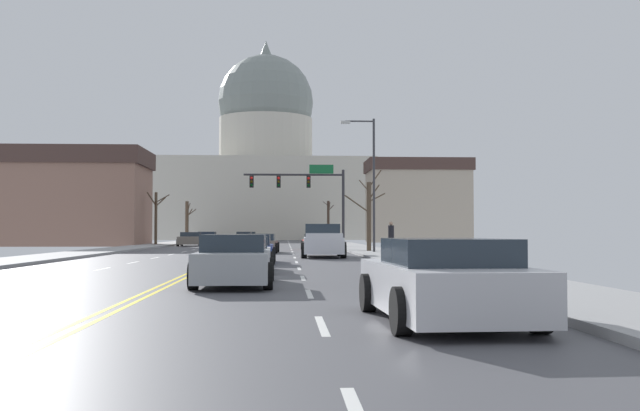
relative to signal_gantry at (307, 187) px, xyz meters
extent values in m
cube|color=#4C4C51|center=(-4.72, -16.40, -4.78)|extent=(14.00, 180.00, 0.06)
cube|color=yellow|center=(-4.84, -16.40, -4.74)|extent=(0.10, 176.40, 0.00)
cube|color=yellow|center=(-4.60, -16.40, -4.74)|extent=(0.10, 176.40, 0.00)
cube|color=silver|center=(-1.22, -45.70, -4.74)|extent=(0.12, 2.20, 0.00)
cube|color=silver|center=(-1.22, -40.50, -4.74)|extent=(0.12, 2.20, 0.00)
cube|color=silver|center=(-1.22, -35.30, -4.74)|extent=(0.12, 2.20, 0.00)
cube|color=silver|center=(-1.22, -30.10, -4.74)|extent=(0.12, 2.20, 0.00)
cube|color=silver|center=(-1.22, -24.90, -4.74)|extent=(0.12, 2.20, 0.00)
cube|color=silver|center=(-1.22, -19.70, -4.74)|extent=(0.12, 2.20, 0.00)
cube|color=silver|center=(-1.22, -14.50, -4.74)|extent=(0.12, 2.20, 0.00)
cube|color=silver|center=(-1.22, -9.30, -4.74)|extent=(0.12, 2.20, 0.00)
cube|color=silver|center=(-1.22, -4.10, -4.74)|extent=(0.12, 2.20, 0.00)
cube|color=silver|center=(-1.22, 1.10, -4.74)|extent=(0.12, 2.20, 0.00)
cube|color=silver|center=(-1.22, 6.30, -4.74)|extent=(0.12, 2.20, 0.00)
cube|color=silver|center=(-1.22, 11.50, -4.74)|extent=(0.12, 2.20, 0.00)
cube|color=silver|center=(-1.22, 16.70, -4.74)|extent=(0.12, 2.20, 0.00)
cube|color=silver|center=(-1.22, 21.90, -4.74)|extent=(0.12, 2.20, 0.00)
cube|color=silver|center=(-1.22, 27.10, -4.74)|extent=(0.12, 2.20, 0.00)
cube|color=silver|center=(-1.22, 32.30, -4.74)|extent=(0.12, 2.20, 0.00)
cube|color=silver|center=(-1.22, 37.50, -4.74)|extent=(0.12, 2.20, 0.00)
cube|color=silver|center=(-1.22, 42.70, -4.74)|extent=(0.12, 2.20, 0.00)
cube|color=silver|center=(-1.22, 47.90, -4.74)|extent=(0.12, 2.20, 0.00)
cube|color=silver|center=(-8.22, -35.30, -4.74)|extent=(0.12, 2.20, 0.00)
cube|color=silver|center=(-8.22, -30.10, -4.74)|extent=(0.12, 2.20, 0.00)
cube|color=silver|center=(-8.22, -24.90, -4.74)|extent=(0.12, 2.20, 0.00)
cube|color=silver|center=(-8.22, -19.70, -4.74)|extent=(0.12, 2.20, 0.00)
cube|color=silver|center=(-8.22, -14.50, -4.74)|extent=(0.12, 2.20, 0.00)
cube|color=silver|center=(-8.22, -9.30, -4.74)|extent=(0.12, 2.20, 0.00)
cube|color=silver|center=(-8.22, -4.10, -4.74)|extent=(0.12, 2.20, 0.00)
cube|color=silver|center=(-8.22, 1.10, -4.74)|extent=(0.12, 2.20, 0.00)
cube|color=silver|center=(-8.22, 6.30, -4.74)|extent=(0.12, 2.20, 0.00)
cube|color=silver|center=(-8.22, 11.50, -4.74)|extent=(0.12, 2.20, 0.00)
cube|color=silver|center=(-8.22, 16.70, -4.74)|extent=(0.12, 2.20, 0.00)
cube|color=silver|center=(-8.22, 21.90, -4.74)|extent=(0.12, 2.20, 0.00)
cube|color=silver|center=(-8.22, 27.10, -4.74)|extent=(0.12, 2.20, 0.00)
cube|color=silver|center=(-8.22, 32.30, -4.74)|extent=(0.12, 2.20, 0.00)
cube|color=silver|center=(-8.22, 37.50, -4.74)|extent=(0.12, 2.20, 0.00)
cube|color=silver|center=(-8.22, 42.70, -4.74)|extent=(0.12, 2.20, 0.00)
cube|color=silver|center=(-8.22, 47.90, -4.74)|extent=(0.12, 2.20, 0.00)
cube|color=#9B9B9B|center=(3.78, -16.40, -4.68)|extent=(3.00, 180.00, 0.14)
cube|color=#9B9B9B|center=(-13.22, -16.40, -4.68)|extent=(3.00, 180.00, 0.14)
cylinder|color=#28282D|center=(2.88, 0.02, -1.60)|extent=(0.22, 0.22, 6.01)
cylinder|color=#28282D|center=(-1.02, 0.02, 1.00)|extent=(7.80, 0.16, 0.16)
cube|color=black|center=(0.15, 0.02, 0.44)|extent=(0.32, 0.28, 0.92)
sphere|color=red|center=(0.15, -0.14, 0.72)|extent=(0.22, 0.22, 0.22)
sphere|color=#332B05|center=(0.15, -0.14, 0.44)|extent=(0.22, 0.22, 0.22)
sphere|color=black|center=(0.15, -0.14, 0.16)|extent=(0.22, 0.22, 0.22)
cube|color=black|center=(-2.19, 0.02, 0.44)|extent=(0.32, 0.28, 0.92)
sphere|color=red|center=(-2.19, -0.14, 0.72)|extent=(0.22, 0.22, 0.22)
sphere|color=#332B05|center=(-2.19, -0.14, 0.44)|extent=(0.22, 0.22, 0.22)
sphere|color=black|center=(-2.19, -0.14, 0.16)|extent=(0.22, 0.22, 0.22)
cube|color=black|center=(-4.30, 0.02, 0.44)|extent=(0.32, 0.28, 0.92)
sphere|color=red|center=(-4.30, -0.14, 0.72)|extent=(0.22, 0.22, 0.22)
sphere|color=#332B05|center=(-4.30, -0.14, 0.44)|extent=(0.22, 0.22, 0.22)
sphere|color=black|center=(-4.30, -0.14, 0.16)|extent=(0.22, 0.22, 0.22)
cube|color=#146033|center=(1.16, 0.04, 1.45)|extent=(1.90, 0.06, 0.70)
cylinder|color=#333338|center=(3.48, -14.45, -0.72)|extent=(0.14, 0.14, 7.78)
cylinder|color=#333338|center=(2.64, -14.45, 3.03)|extent=(1.67, 0.09, 0.09)
cube|color=#B2B2AD|center=(1.81, -14.45, 2.96)|extent=(0.56, 0.24, 0.16)
cube|color=beige|center=(-4.72, 59.26, 1.41)|extent=(33.30, 22.30, 12.31)
cylinder|color=beige|center=(-4.72, 59.26, 11.11)|extent=(14.96, 14.96, 7.09)
sphere|color=gray|center=(-4.72, 59.26, 17.32)|extent=(15.27, 15.27, 15.27)
cone|color=gray|center=(-4.72, 59.26, 26.16)|extent=(1.80, 1.80, 2.40)
cube|color=#B71414|center=(0.47, -4.74, -4.31)|extent=(1.77, 4.31, 0.56)
cube|color=#232D38|center=(0.47, -4.94, -3.83)|extent=(1.55, 1.95, 0.40)
cylinder|color=black|center=(-0.42, -3.41, -4.43)|extent=(0.22, 0.64, 0.64)
cylinder|color=black|center=(1.34, -3.41, -4.43)|extent=(0.22, 0.64, 0.64)
cylinder|color=black|center=(-0.41, -6.08, -4.43)|extent=(0.22, 0.64, 0.64)
cylinder|color=black|center=(1.35, -6.08, -4.43)|extent=(0.22, 0.64, 0.64)
cube|color=#6B6056|center=(-3.13, -11.66, -4.28)|extent=(1.97, 4.48, 0.61)
cube|color=#232D38|center=(-3.14, -12.05, -3.77)|extent=(1.66, 2.05, 0.41)
cylinder|color=black|center=(-3.98, -10.26, -4.43)|extent=(0.24, 0.65, 0.64)
cylinder|color=black|center=(-2.17, -10.32, -4.43)|extent=(0.24, 0.65, 0.64)
cylinder|color=black|center=(-4.08, -12.99, -4.43)|extent=(0.24, 0.65, 0.64)
cylinder|color=black|center=(-2.28, -13.06, -4.43)|extent=(0.24, 0.65, 0.64)
cube|color=silver|center=(0.24, -18.95, -4.12)|extent=(2.08, 5.55, 0.80)
cube|color=#1E2833|center=(0.26, -18.18, -3.38)|extent=(1.84, 1.92, 0.69)
cube|color=silver|center=(0.17, -21.64, -3.61)|extent=(1.79, 0.14, 0.22)
cylinder|color=black|center=(-0.70, -17.27, -4.35)|extent=(0.30, 0.81, 0.80)
cylinder|color=black|center=(1.25, -17.32, -4.35)|extent=(0.30, 0.81, 0.80)
cylinder|color=black|center=(-0.78, -20.58, -4.35)|extent=(0.30, 0.81, 0.80)
cylinder|color=black|center=(1.17, -20.62, -4.35)|extent=(0.30, 0.81, 0.80)
cube|color=navy|center=(-3.14, -25.68, -4.28)|extent=(1.80, 4.53, 0.60)
cube|color=#232D38|center=(-3.14, -26.08, -3.76)|extent=(1.58, 2.15, 0.45)
cylinder|color=black|center=(-4.04, -24.27, -4.43)|extent=(0.22, 0.64, 0.64)
cylinder|color=black|center=(-2.25, -24.27, -4.43)|extent=(0.22, 0.64, 0.64)
cylinder|color=black|center=(-4.04, -27.08, -4.43)|extent=(0.22, 0.64, 0.64)
cylinder|color=black|center=(-2.25, -27.08, -4.43)|extent=(0.22, 0.64, 0.64)
cube|color=silver|center=(-3.13, -32.06, -4.28)|extent=(1.90, 4.46, 0.62)
cube|color=#232D38|center=(-3.12, -32.43, -3.77)|extent=(1.64, 2.14, 0.39)
cylinder|color=black|center=(-4.07, -30.71, -4.43)|extent=(0.23, 0.64, 0.64)
cylinder|color=black|center=(-2.24, -30.67, -4.43)|extent=(0.23, 0.64, 0.64)
cylinder|color=black|center=(-4.02, -33.45, -4.43)|extent=(0.23, 0.64, 0.64)
cylinder|color=black|center=(-2.19, -33.42, -4.43)|extent=(0.23, 0.64, 0.64)
cube|color=#9EA3A8|center=(-3.00, -37.96, -4.24)|extent=(1.74, 4.62, 0.69)
cube|color=#232D38|center=(-3.00, -38.16, -3.68)|extent=(1.52, 2.12, 0.42)
cylinder|color=black|center=(-3.86, -36.54, -4.43)|extent=(0.22, 0.64, 0.64)
cylinder|color=black|center=(-2.15, -36.53, -4.43)|extent=(0.22, 0.64, 0.64)
cylinder|color=black|center=(-3.85, -39.39, -4.43)|extent=(0.22, 0.64, 0.64)
cylinder|color=black|center=(-2.13, -39.39, -4.43)|extent=(0.22, 0.64, 0.64)
cube|color=silver|center=(0.64, -45.31, -4.24)|extent=(2.03, 4.57, 0.70)
cube|color=#232D38|center=(0.65, -45.56, -3.69)|extent=(1.71, 2.13, 0.39)
cylinder|color=black|center=(-0.34, -43.95, -4.43)|extent=(0.24, 0.65, 0.64)
cylinder|color=black|center=(1.51, -43.88, -4.43)|extent=(0.24, 0.65, 0.64)
cylinder|color=black|center=(-0.24, -46.74, -4.43)|extent=(0.24, 0.65, 0.64)
cylinder|color=black|center=(1.62, -46.67, -4.43)|extent=(0.24, 0.65, 0.64)
cube|color=#6B6056|center=(-10.11, 8.59, -4.24)|extent=(2.02, 4.62, 0.69)
cube|color=#232D38|center=(-10.12, 8.88, -3.70)|extent=(1.73, 2.27, 0.39)
cylinder|color=black|center=(-9.12, 7.20, -4.43)|extent=(0.24, 0.65, 0.64)
cylinder|color=black|center=(-11.02, 7.14, -4.43)|extent=(0.24, 0.65, 0.64)
cylinder|color=black|center=(-9.20, 10.03, -4.43)|extent=(0.24, 0.65, 0.64)
cylinder|color=black|center=(-11.10, 9.98, -4.43)|extent=(0.24, 0.65, 0.64)
cube|color=navy|center=(-9.67, 18.03, -4.26)|extent=(1.88, 4.64, 0.66)
cube|color=#232D38|center=(-9.67, 18.41, -3.71)|extent=(1.65, 2.08, 0.44)
cylinder|color=black|center=(-8.75, 16.59, -4.43)|extent=(0.22, 0.64, 0.64)
cylinder|color=black|center=(-10.61, 16.60, -4.43)|extent=(0.22, 0.64, 0.64)
cylinder|color=black|center=(-8.73, 19.47, -4.43)|extent=(0.22, 0.64, 0.64)
cylinder|color=black|center=(-10.60, 19.47, -4.43)|extent=(0.22, 0.64, 0.64)
cube|color=#6B6056|center=(-6.38, 27.08, -4.28)|extent=(1.92, 4.49, 0.62)
cube|color=#232D38|center=(-6.38, 27.40, -3.74)|extent=(1.65, 2.04, 0.47)
cylinder|color=black|center=(-5.49, 25.68, -4.43)|extent=(0.23, 0.64, 0.64)
cylinder|color=black|center=(-7.33, 25.72, -4.43)|extent=(0.23, 0.64, 0.64)
cylinder|color=black|center=(-5.44, 28.45, -4.43)|extent=(0.23, 0.64, 0.64)
cylinder|color=black|center=(-7.28, 28.48, -4.43)|extent=(0.23, 0.64, 0.64)
cube|color=#6B6056|center=(-6.31, 38.35, -4.27)|extent=(1.81, 4.28, 0.63)
cube|color=#232D38|center=(-6.30, 38.53, -3.74)|extent=(1.58, 2.12, 0.44)
cylinder|color=black|center=(-5.44, 37.02, -4.43)|extent=(0.23, 0.64, 0.64)
cylinder|color=black|center=(-7.20, 37.04, -4.43)|extent=(0.23, 0.64, 0.64)
cylinder|color=black|center=(-5.41, 39.66, -4.43)|extent=(0.23, 0.64, 0.64)
cylinder|color=black|center=(-7.18, 39.68, -4.43)|extent=(0.23, 0.64, 0.64)
cube|color=#8C6656|center=(-21.14, 10.14, -1.15)|extent=(13.18, 8.44, 7.19)
cube|color=#47332D|center=(-21.14, 10.14, 3.23)|extent=(13.71, 8.78, 1.56)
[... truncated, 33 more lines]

